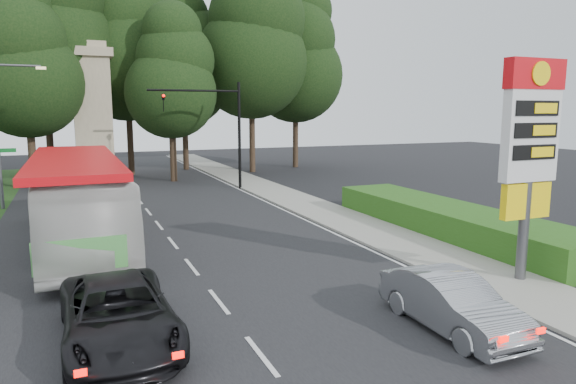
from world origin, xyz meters
name	(u,v)px	position (x,y,z in m)	size (l,w,h in m)	color
ground	(269,367)	(0.00, 0.00, 0.00)	(120.00, 120.00, 0.00)	black
road_surface	(168,238)	(0.00, 12.00, 0.01)	(14.00, 80.00, 0.02)	black
sidewalk_right	(345,220)	(8.50, 12.00, 0.06)	(3.00, 80.00, 0.12)	gray
hedge	(450,220)	(11.50, 8.00, 0.60)	(3.00, 14.00, 1.20)	#295516
gas_station_pylon	(530,140)	(9.20, 1.99, 4.45)	(2.10, 0.45, 6.85)	#59595E
traffic_signal_mast	(220,120)	(5.68, 24.00, 4.67)	(6.10, 0.35, 7.20)	black
streetlight_signs	(0,127)	(-6.99, 22.01, 4.44)	(2.75, 0.98, 8.00)	#59595E
monument	(93,114)	(-2.00, 30.00, 5.10)	(3.00, 3.00, 10.05)	gray
tree_center_left	(41,17)	(-5.00, 33.00, 12.02)	(10.08, 10.08, 19.80)	#2D2116
tree_center_right	(125,39)	(1.00, 35.00, 11.02)	(9.24, 9.24, 18.15)	#2D2116
tree_east_near	(183,60)	(6.00, 37.00, 9.68)	(8.12, 8.12, 15.95)	#2D2116
tree_east_mid	(251,38)	(11.00, 33.00, 11.35)	(9.52, 9.52, 18.70)	#2D2116
tree_far_east	(296,55)	(16.00, 35.00, 10.35)	(8.68, 8.68, 17.05)	#2D2116
tree_monument_left	(25,59)	(-6.00, 29.00, 8.68)	(7.28, 7.28, 14.30)	#2D2116
tree_monument_right	(170,74)	(3.50, 29.50, 8.01)	(6.72, 6.72, 13.20)	#2D2116
transit_bus	(76,202)	(-3.50, 12.07, 1.78)	(2.99, 12.79, 3.56)	silver
sedan_silver	(451,302)	(4.78, 0.02, 0.70)	(1.47, 4.22, 1.39)	#A1A3A9
suv_charcoal	(118,314)	(-2.80, 2.35, 0.73)	(2.43, 5.27, 1.46)	black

